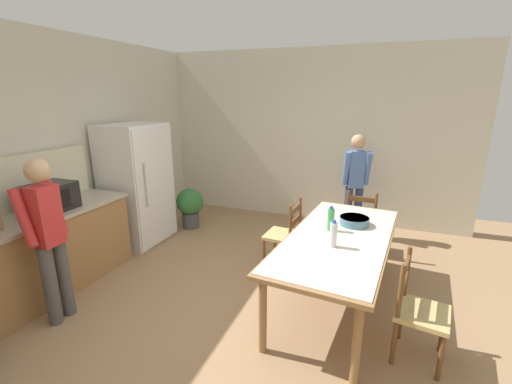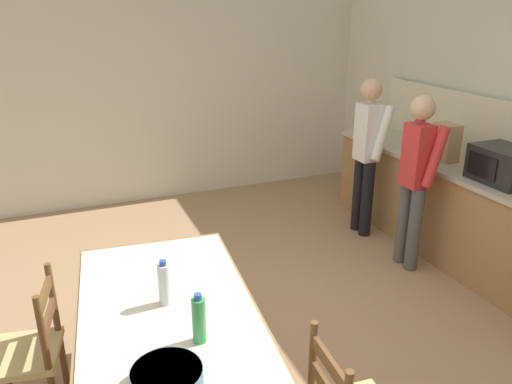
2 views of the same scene
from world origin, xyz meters
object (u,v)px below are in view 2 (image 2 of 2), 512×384
(dining_table, at_px, (173,343))
(serving_bowl, at_px, (167,377))
(bottle_near_centre, at_px, (164,284))
(chair_side_near_left, at_px, (30,352))
(bottle_off_centre, at_px, (199,319))
(microwave, at_px, (504,165))
(paper_bag, at_px, (446,142))
(person_at_counter, at_px, (416,175))
(person_at_sink, at_px, (367,150))

(dining_table, height_order, serving_bowl, serving_bowl)
(bottle_near_centre, relative_size, chair_side_near_left, 0.30)
(bottle_off_centre, xyz_separation_m, chair_side_near_left, (-0.69, -0.84, -0.45))
(microwave, relative_size, paper_bag, 1.39)
(microwave, height_order, bottle_off_centre, microwave)
(bottle_near_centre, bearing_deg, person_at_counter, 111.07)
(microwave, bearing_deg, bottle_off_centre, -73.02)
(paper_bag, distance_m, bottle_near_centre, 3.23)
(bottle_near_centre, relative_size, person_at_counter, 0.17)
(bottle_near_centre, relative_size, person_at_sink, 0.16)
(dining_table, bearing_deg, serving_bowl, -16.27)
(chair_side_near_left, bearing_deg, serving_bowl, 42.93)
(paper_bag, xyz_separation_m, chair_side_near_left, (0.89, -3.76, -0.66))
(bottle_near_centre, bearing_deg, dining_table, -5.52)
(paper_bag, xyz_separation_m, bottle_near_centre, (1.18, -3.00, -0.21))
(serving_bowl, relative_size, person_at_counter, 0.20)
(bottle_off_centre, relative_size, person_at_counter, 0.17)
(microwave, height_order, serving_bowl, microwave)
(bottle_off_centre, distance_m, person_at_counter, 2.76)
(serving_bowl, height_order, person_at_sink, person_at_sink)
(dining_table, height_order, bottle_near_centre, bottle_near_centre)
(dining_table, bearing_deg, person_at_sink, 128.67)
(person_at_counter, bearing_deg, microwave, -41.73)
(serving_bowl, relative_size, chair_side_near_left, 0.35)
(microwave, distance_m, bottle_off_centre, 3.06)
(paper_bag, bearing_deg, microwave, 0.64)
(person_at_sink, bearing_deg, serving_bowl, -137.70)
(bottle_off_centre, xyz_separation_m, person_at_counter, (-1.36, 2.40, 0.02))
(paper_bag, height_order, bottle_off_centre, paper_bag)
(dining_table, relative_size, chair_side_near_left, 2.52)
(microwave, distance_m, bottle_near_centre, 3.05)
(chair_side_near_left, distance_m, person_at_counter, 3.35)
(paper_bag, relative_size, bottle_near_centre, 1.33)
(paper_bag, distance_m, dining_table, 3.38)
(serving_bowl, bearing_deg, microwave, 110.07)
(chair_side_near_left, height_order, person_at_counter, person_at_counter)
(paper_bag, bearing_deg, dining_table, -64.28)
(bottle_off_centre, relative_size, person_at_sink, 0.16)
(dining_table, distance_m, bottle_near_centre, 0.34)
(person_at_sink, relative_size, person_at_counter, 1.02)
(bottle_off_centre, relative_size, chair_side_near_left, 0.30)
(person_at_sink, bearing_deg, bottle_off_centre, -138.42)
(bottle_near_centre, height_order, person_at_sink, person_at_sink)
(bottle_near_centre, distance_m, person_at_sink, 3.06)
(microwave, height_order, person_at_sink, person_at_sink)
(bottle_near_centre, relative_size, serving_bowl, 0.84)
(paper_bag, distance_m, person_at_sink, 0.77)
(microwave, relative_size, bottle_near_centre, 1.85)
(microwave, xyz_separation_m, dining_table, (0.77, -3.03, -0.38))
(microwave, distance_m, paper_bag, 0.69)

